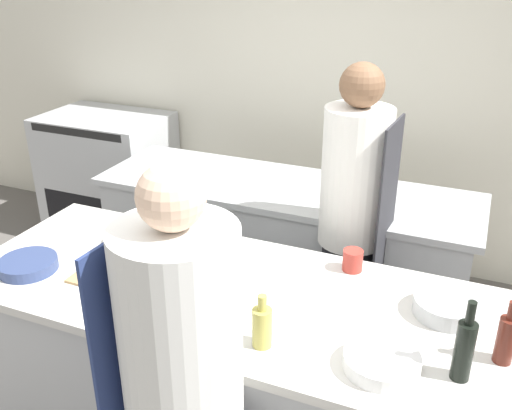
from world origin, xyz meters
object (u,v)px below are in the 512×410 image
at_px(bottle_sauce, 133,292).
at_px(cup, 353,260).
at_px(bowl_mixing_large, 28,265).
at_px(bowl_prep_small, 131,236).
at_px(chef_at_stove, 352,228).
at_px(bottle_olive_oil, 232,291).
at_px(bowl_ceramic_blue, 448,306).
at_px(bottle_cooking_oil, 175,224).
at_px(bowl_wooden_salad, 382,362).
at_px(bottle_water, 464,349).
at_px(oven_range, 109,175).
at_px(bottle_wine, 506,338).
at_px(bottle_vinegar, 262,326).

height_order(bottle_sauce, cup, bottle_sauce).
distance_m(bowl_mixing_large, bowl_prep_small, 0.49).
relative_size(chef_at_stove, bottle_olive_oil, 5.83).
height_order(chef_at_stove, bowl_prep_small, chef_at_stove).
distance_m(bottle_olive_oil, bottle_sauce, 0.39).
bearing_deg(bowl_ceramic_blue, bottle_cooking_oil, 176.17).
height_order(bottle_cooking_oil, bowl_ceramic_blue, bottle_cooking_oil).
xyz_separation_m(bottle_cooking_oil, bowl_wooden_salad, (1.12, -0.51, -0.09)).
distance_m(bottle_cooking_oil, cup, 0.87).
height_order(bottle_sauce, bottle_water, bottle_water).
relative_size(chef_at_stove, bowl_ceramic_blue, 6.45).
distance_m(chef_at_stove, bowl_ceramic_blue, 0.83).
bearing_deg(bottle_sauce, bottle_water, 5.48).
xyz_separation_m(bottle_cooking_oil, cup, (0.86, 0.10, -0.07)).
relative_size(chef_at_stove, cup, 17.52).
height_order(oven_range, bottle_wine, bottle_wine).
height_order(bottle_olive_oil, bowl_mixing_large, bottle_olive_oil).
xyz_separation_m(oven_range, bowl_mixing_large, (1.02, -1.94, 0.42)).
distance_m(bottle_cooking_oil, bowl_mixing_large, 0.69).
bearing_deg(bottle_cooking_oil, oven_range, 136.10).
xyz_separation_m(bottle_water, bowl_ceramic_blue, (-0.08, 0.37, -0.09)).
bearing_deg(bowl_prep_small, bowl_mixing_large, -124.76).
xyz_separation_m(bottle_vinegar, bowl_ceramic_blue, (0.61, 0.47, -0.05)).
distance_m(chef_at_stove, bottle_olive_oil, 1.01).
distance_m(bottle_vinegar, bottle_sauce, 0.54).
bearing_deg(bottle_olive_oil, bottle_sauce, -158.94).
bearing_deg(bowl_ceramic_blue, bottle_wine, -46.31).
xyz_separation_m(bottle_sauce, bottle_water, (1.23, 0.12, 0.02)).
bearing_deg(bottle_olive_oil, chef_at_stove, 76.01).
bearing_deg(oven_range, bowl_mixing_large, -62.23).
xyz_separation_m(bowl_prep_small, bowl_wooden_salad, (1.34, -0.44, -0.01)).
relative_size(bottle_wine, bottle_cooking_oil, 0.85).
height_order(bottle_cooking_oil, bowl_prep_small, bottle_cooking_oil).
relative_size(bottle_cooking_oil, cup, 2.92).
relative_size(chef_at_stove, bowl_wooden_salad, 6.49).
height_order(bowl_prep_small, cup, cup).
xyz_separation_m(bottle_vinegar, bottle_cooking_oil, (-0.69, 0.56, 0.03)).
relative_size(bottle_vinegar, bowl_mixing_large, 0.82).
relative_size(bottle_water, cup, 3.09).
bearing_deg(cup, bottle_cooking_oil, -173.31).
xyz_separation_m(chef_at_stove, cup, (0.11, -0.44, 0.06)).
bearing_deg(bottle_wine, oven_range, 149.67).
xyz_separation_m(bottle_olive_oil, cup, (0.35, 0.54, -0.07)).
relative_size(bottle_wine, bowl_ceramic_blue, 0.92).
distance_m(bottle_cooking_oil, bottle_water, 1.45).
distance_m(chef_at_stove, bowl_wooden_salad, 1.12).
relative_size(bottle_olive_oil, bottle_water, 0.97).
xyz_separation_m(bowl_mixing_large, bowl_ceramic_blue, (1.80, 0.39, 0.01)).
xyz_separation_m(bowl_mixing_large, bowl_prep_small, (0.28, 0.40, 0.01)).
bearing_deg(bottle_vinegar, bottle_olive_oil, 145.65).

